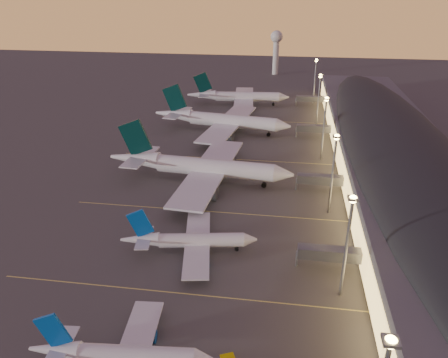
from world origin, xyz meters
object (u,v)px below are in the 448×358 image
airliner_wide_far (238,97)px  radar_tower (276,45)px  airliner_narrow_north (190,241)px  airliner_wide_mid (221,120)px  airliner_narrow_south (121,355)px  airliner_wide_near (199,167)px

airliner_wide_far → radar_tower: 98.32m
airliner_narrow_north → airliner_wide_mid: size_ratio=0.54×
airliner_wide_mid → radar_tower: (19.85, 145.34, 16.29)m
airliner_narrow_south → radar_tower: radar_tower is taller
airliner_narrow_south → airliner_wide_mid: airliner_wide_mid is taller
airliner_wide_far → radar_tower: bearing=74.6°
airliner_wide_mid → airliner_narrow_south: bearing=-79.7°
airliner_wide_near → airliner_wide_mid: airliner_wide_near is taller
airliner_narrow_south → radar_tower: size_ratio=1.07×
airliner_narrow_south → airliner_narrow_north: size_ratio=0.96×
airliner_wide_far → airliner_narrow_south: bearing=-94.8°
airliner_narrow_north → airliner_wide_mid: airliner_wide_mid is taller
radar_tower → airliner_wide_mid: bearing=-97.8°
airliner_narrow_north → airliner_wide_mid: (-7.40, 102.30, 2.21)m
airliner_narrow_north → radar_tower: (12.44, 247.64, 18.50)m
airliner_narrow_south → airliner_wide_far: (-0.89, 192.33, 1.66)m
airliner_wide_far → airliner_wide_near: bearing=-95.8°
airliner_narrow_south → airliner_narrow_north: airliner_narrow_north is taller
airliner_narrow_north → airliner_wide_far: bearing=82.0°
airliner_narrow_south → radar_tower: 288.67m
radar_tower → airliner_wide_far: bearing=-100.4°
airliner_wide_near → airliner_wide_far: size_ratio=1.15×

